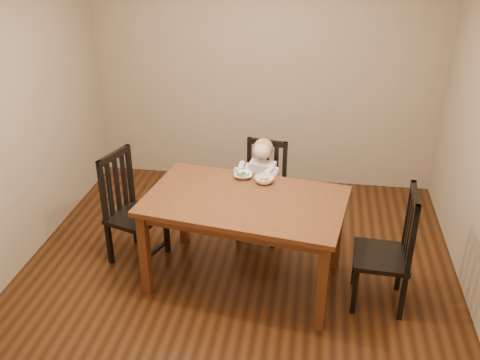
% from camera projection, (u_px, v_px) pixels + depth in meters
% --- Properties ---
extents(room, '(4.01, 4.01, 2.71)m').
position_uv_depth(room, '(237.00, 138.00, 4.31)').
color(room, '#43220E').
rests_on(room, ground).
extents(dining_table, '(1.79, 1.23, 0.83)m').
position_uv_depth(dining_table, '(245.00, 209.00, 4.52)').
color(dining_table, '#4B2111').
rests_on(dining_table, room).
extents(chair_child, '(0.49, 0.47, 0.99)m').
position_uv_depth(chair_child, '(263.00, 192.00, 5.34)').
color(chair_child, black).
rests_on(chair_child, room).
extents(chair_left, '(0.56, 0.57, 1.06)m').
position_uv_depth(chair_left, '(131.00, 210.00, 4.95)').
color(chair_left, black).
rests_on(chair_left, room).
extents(chair_right, '(0.46, 0.48, 1.07)m').
position_uv_depth(chair_right, '(389.00, 251.00, 4.34)').
color(chair_right, black).
rests_on(chair_right, room).
extents(toddler, '(0.40, 0.47, 0.57)m').
position_uv_depth(toddler, '(262.00, 181.00, 5.23)').
color(toddler, silver).
rests_on(toddler, chair_child).
extents(bowl_peas, '(0.19, 0.19, 0.04)m').
position_uv_depth(bowl_peas, '(243.00, 175.00, 4.82)').
color(bowl_peas, silver).
rests_on(bowl_peas, dining_table).
extents(bowl_veg, '(0.21, 0.21, 0.05)m').
position_uv_depth(bowl_veg, '(264.00, 180.00, 4.73)').
color(bowl_veg, silver).
rests_on(bowl_veg, dining_table).
extents(fork, '(0.10, 0.11, 0.05)m').
position_uv_depth(fork, '(238.00, 173.00, 4.80)').
color(fork, silver).
rests_on(fork, bowl_peas).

